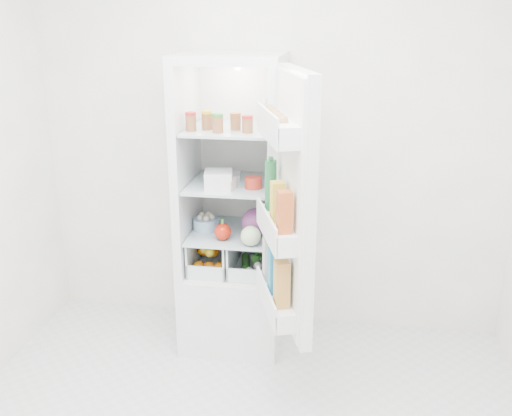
% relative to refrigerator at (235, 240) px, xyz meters
% --- Properties ---
extents(room_walls, '(3.02, 3.02, 2.61)m').
position_rel_refrigerator_xyz_m(room_walls, '(0.20, -1.25, 0.93)').
color(room_walls, silver).
rests_on(room_walls, ground).
extents(refrigerator, '(0.60, 0.60, 1.80)m').
position_rel_refrigerator_xyz_m(refrigerator, '(0.00, 0.00, 0.00)').
color(refrigerator, silver).
rests_on(refrigerator, ground).
extents(shelf_low, '(0.49, 0.53, 0.01)m').
position_rel_refrigerator_xyz_m(shelf_low, '(-0.00, -0.06, 0.07)').
color(shelf_low, '#AEC4CB').
rests_on(shelf_low, refrigerator).
extents(shelf_mid, '(0.49, 0.53, 0.02)m').
position_rel_refrigerator_xyz_m(shelf_mid, '(-0.00, -0.06, 0.38)').
color(shelf_mid, '#AEC4CB').
rests_on(shelf_mid, refrigerator).
extents(shelf_top, '(0.49, 0.53, 0.02)m').
position_rel_refrigerator_xyz_m(shelf_top, '(-0.00, -0.06, 0.71)').
color(shelf_top, '#AEC4CB').
rests_on(shelf_top, refrigerator).
extents(crisper_left, '(0.23, 0.46, 0.22)m').
position_rel_refrigerator_xyz_m(crisper_left, '(-0.12, -0.06, -0.06)').
color(crisper_left, silver).
rests_on(crisper_left, refrigerator).
extents(crisper_right, '(0.23, 0.46, 0.22)m').
position_rel_refrigerator_xyz_m(crisper_right, '(0.12, -0.06, -0.06)').
color(crisper_right, silver).
rests_on(crisper_right, refrigerator).
extents(condiment_jars, '(0.38, 0.16, 0.08)m').
position_rel_refrigerator_xyz_m(condiment_jars, '(-0.04, -0.18, 0.76)').
color(condiment_jars, '#B21919').
rests_on(condiment_jars, shelf_top).
extents(squeeze_bottle, '(0.05, 0.05, 0.16)m').
position_rel_refrigerator_xyz_m(squeeze_bottle, '(0.20, 0.02, 0.80)').
color(squeeze_bottle, silver).
rests_on(squeeze_bottle, shelf_top).
extents(tub_white, '(0.18, 0.18, 0.10)m').
position_rel_refrigerator_xyz_m(tub_white, '(-0.05, -0.19, 0.44)').
color(tub_white, silver).
rests_on(tub_white, shelf_mid).
extents(tub_cream, '(0.12, 0.12, 0.06)m').
position_rel_refrigerator_xyz_m(tub_cream, '(-0.01, -0.21, 0.42)').
color(tub_cream, silver).
rests_on(tub_cream, shelf_mid).
extents(tin_red, '(0.12, 0.12, 0.07)m').
position_rel_refrigerator_xyz_m(tin_red, '(0.15, -0.16, 0.43)').
color(tin_red, red).
rests_on(tin_red, shelf_mid).
extents(foil_tray, '(0.17, 0.14, 0.04)m').
position_rel_refrigerator_xyz_m(foil_tray, '(-0.04, -0.00, 0.41)').
color(foil_tray, silver).
rests_on(foil_tray, shelf_mid).
extents(red_cabbage, '(0.17, 0.17, 0.17)m').
position_rel_refrigerator_xyz_m(red_cabbage, '(0.15, -0.12, 0.17)').
color(red_cabbage, '#581E4E').
rests_on(red_cabbage, shelf_low).
extents(bell_pepper, '(0.10, 0.10, 0.10)m').
position_rel_refrigerator_xyz_m(bell_pepper, '(-0.03, -0.21, 0.13)').
color(bell_pepper, red).
rests_on(bell_pepper, shelf_low).
extents(mushroom_bowl, '(0.16, 0.16, 0.07)m').
position_rel_refrigerator_xyz_m(mushroom_bowl, '(-0.17, -0.06, 0.12)').
color(mushroom_bowl, '#93B7DB').
rests_on(mushroom_bowl, shelf_low).
extents(salad_bag, '(0.12, 0.12, 0.12)m').
position_rel_refrigerator_xyz_m(salad_bag, '(0.15, -0.27, 0.14)').
color(salad_bag, '#B5CE9B').
rests_on(salad_bag, shelf_low).
extents(citrus_pile, '(0.20, 0.24, 0.16)m').
position_rel_refrigerator_xyz_m(citrus_pile, '(-0.13, -0.12, -0.07)').
color(citrus_pile, orange).
rests_on(citrus_pile, refrigerator).
extents(veg_pile, '(0.16, 0.30, 0.10)m').
position_rel_refrigerator_xyz_m(veg_pile, '(0.13, -0.06, -0.10)').
color(veg_pile, '#1C511B').
rests_on(veg_pile, refrigerator).
extents(fridge_door, '(0.34, 0.59, 1.30)m').
position_rel_refrigerator_xyz_m(fridge_door, '(0.40, -0.62, 0.43)').
color(fridge_door, silver).
rests_on(fridge_door, refrigerator).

